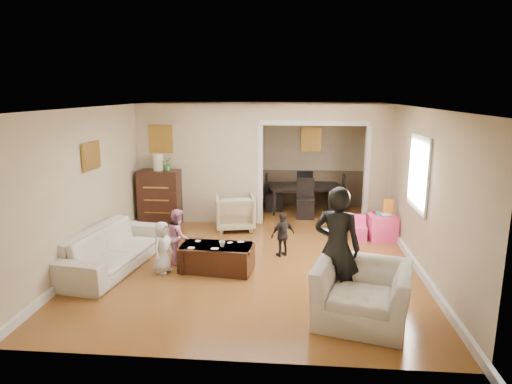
# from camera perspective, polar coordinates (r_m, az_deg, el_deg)

# --- Properties ---
(floor) EXTENTS (7.00, 7.00, 0.00)m
(floor) POSITION_cam_1_polar(r_m,az_deg,el_deg) (8.31, -0.12, -7.38)
(floor) COLOR #AB6A2C
(floor) RESTS_ON ground
(partition_left) EXTENTS (2.75, 0.18, 2.60)m
(partition_left) POSITION_cam_1_polar(r_m,az_deg,el_deg) (9.92, -7.16, 3.58)
(partition_left) COLOR #C6B991
(partition_left) RESTS_ON ground
(partition_right) EXTENTS (0.55, 0.18, 2.60)m
(partition_right) POSITION_cam_1_polar(r_m,az_deg,el_deg) (9.87, 15.32, 3.18)
(partition_right) COLOR #C6B991
(partition_right) RESTS_ON ground
(partition_header) EXTENTS (2.22, 0.18, 0.35)m
(partition_header) POSITION_cam_1_polar(r_m,az_deg,el_deg) (9.60, 7.50, 10.02)
(partition_header) COLOR #C6B991
(partition_header) RESTS_ON partition_right
(window_pane) EXTENTS (0.03, 0.95, 1.10)m
(window_pane) POSITION_cam_1_polar(r_m,az_deg,el_deg) (7.77, 20.12, 2.26)
(window_pane) COLOR white
(window_pane) RESTS_ON ground
(framed_art_partition) EXTENTS (0.45, 0.03, 0.55)m
(framed_art_partition) POSITION_cam_1_polar(r_m,az_deg,el_deg) (9.96, -12.04, 6.63)
(framed_art_partition) COLOR brown
(framed_art_partition) RESTS_ON partition_left
(framed_art_sofa_wall) EXTENTS (0.03, 0.55, 0.40)m
(framed_art_sofa_wall) POSITION_cam_1_polar(r_m,az_deg,el_deg) (8.01, -20.28, 4.35)
(framed_art_sofa_wall) COLOR brown
(framed_art_alcove) EXTENTS (0.45, 0.03, 0.55)m
(framed_art_alcove) POSITION_cam_1_polar(r_m,az_deg,el_deg) (11.28, 7.04, 6.72)
(framed_art_alcove) COLOR brown
(sofa) EXTENTS (1.20, 2.36, 0.66)m
(sofa) POSITION_cam_1_polar(r_m,az_deg,el_deg) (7.78, -17.81, -6.87)
(sofa) COLOR silver
(sofa) RESTS_ON ground
(armchair_back) EXTENTS (0.94, 0.96, 0.74)m
(armchair_back) POSITION_cam_1_polar(r_m,az_deg,el_deg) (9.45, -2.72, -2.56)
(armchair_back) COLOR tan
(armchair_back) RESTS_ON ground
(armchair_front) EXTENTS (1.39, 1.29, 0.76)m
(armchair_front) POSITION_cam_1_polar(r_m,az_deg,el_deg) (5.89, 13.31, -12.50)
(armchair_front) COLOR silver
(armchair_front) RESTS_ON ground
(dresser) EXTENTS (0.87, 0.49, 1.20)m
(dresser) POSITION_cam_1_polar(r_m,az_deg,el_deg) (9.95, -12.15, -0.69)
(dresser) COLOR #381910
(dresser) RESTS_ON ground
(table_lamp) EXTENTS (0.22, 0.22, 0.36)m
(table_lamp) POSITION_cam_1_polar(r_m,az_deg,el_deg) (9.81, -12.36, 3.76)
(table_lamp) COLOR beige
(table_lamp) RESTS_ON dresser
(potted_plant) EXTENTS (0.26, 0.22, 0.28)m
(potted_plant) POSITION_cam_1_polar(r_m,az_deg,el_deg) (9.75, -11.23, 3.54)
(potted_plant) COLOR #3C7132
(potted_plant) RESTS_ON dresser
(coffee_table) EXTENTS (1.21, 0.72, 0.43)m
(coffee_table) POSITION_cam_1_polar(r_m,az_deg,el_deg) (7.36, -5.03, -8.36)
(coffee_table) COLOR #3D1E13
(coffee_table) RESTS_ON ground
(coffee_cup) EXTENTS (0.11, 0.11, 0.09)m
(coffee_cup) POSITION_cam_1_polar(r_m,az_deg,el_deg) (7.21, -4.35, -6.60)
(coffee_cup) COLOR silver
(coffee_cup) RESTS_ON coffee_table
(play_table) EXTENTS (0.57, 0.57, 0.49)m
(play_table) POSITION_cam_1_polar(r_m,az_deg,el_deg) (9.15, 15.73, -4.35)
(play_table) COLOR #FF4385
(play_table) RESTS_ON ground
(cereal_box) EXTENTS (0.21, 0.09, 0.30)m
(cereal_box) POSITION_cam_1_polar(r_m,az_deg,el_deg) (9.16, 16.50, -1.79)
(cereal_box) COLOR yellow
(cereal_box) RESTS_ON play_table
(cyan_cup) EXTENTS (0.08, 0.08, 0.08)m
(cyan_cup) POSITION_cam_1_polar(r_m,az_deg,el_deg) (9.00, 15.27, -2.69)
(cyan_cup) COLOR #23B0A8
(cyan_cup) RESTS_ON play_table
(toy_block) EXTENTS (0.10, 0.09, 0.05)m
(toy_block) POSITION_cam_1_polar(r_m,az_deg,el_deg) (9.17, 14.96, -2.50)
(toy_block) COLOR red
(toy_block) RESTS_ON play_table
(play_bowl) EXTENTS (0.22, 0.22, 0.05)m
(play_bowl) POSITION_cam_1_polar(r_m,az_deg,el_deg) (8.97, 16.29, -2.91)
(play_bowl) COLOR white
(play_bowl) RESTS_ON play_table
(dining_table) EXTENTS (1.94, 1.31, 0.63)m
(dining_table) POSITION_cam_1_polar(r_m,az_deg,el_deg) (10.97, 6.24, -0.78)
(dining_table) COLOR black
(dining_table) RESTS_ON ground
(adult_person) EXTENTS (0.70, 0.55, 1.67)m
(adult_person) POSITION_cam_1_polar(r_m,az_deg,el_deg) (6.04, 10.28, -7.02)
(adult_person) COLOR black
(adult_person) RESTS_ON ground
(child_kneel_a) EXTENTS (0.38, 0.48, 0.85)m
(child_kneel_a) POSITION_cam_1_polar(r_m,az_deg,el_deg) (7.34, -11.86, -6.91)
(child_kneel_a) COLOR silver
(child_kneel_a) RESTS_ON ground
(child_kneel_b) EXTENTS (0.44, 0.52, 0.94)m
(child_kneel_b) POSITION_cam_1_polar(r_m,az_deg,el_deg) (7.70, -9.85, -5.55)
(child_kneel_b) COLOR pink
(child_kneel_b) RESTS_ON ground
(child_toddler) EXTENTS (0.49, 0.41, 0.79)m
(child_toddler) POSITION_cam_1_polar(r_m,az_deg,el_deg) (7.91, 3.44, -5.46)
(child_toddler) COLOR black
(child_toddler) RESTS_ON ground
(craft_papers) EXTENTS (0.86, 0.46, 0.00)m
(craft_papers) POSITION_cam_1_polar(r_m,az_deg,el_deg) (7.30, -5.28, -6.71)
(craft_papers) COLOR white
(craft_papers) RESTS_ON coffee_table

